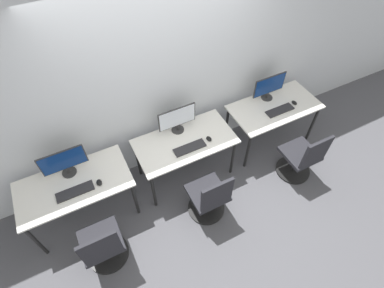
{
  "coord_description": "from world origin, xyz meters",
  "views": [
    {
      "loc": [
        -1.03,
        -1.89,
        3.58
      ],
      "look_at": [
        0.0,
        0.13,
        0.86
      ],
      "focal_mm": 28.0,
      "sensor_mm": 36.0,
      "label": 1
    }
  ],
  "objects_px": {
    "monitor_center": "(177,119)",
    "monitor_right": "(269,86)",
    "mouse_left": "(99,182)",
    "keyboard_left": "(75,192)",
    "monitor_left": "(64,162)",
    "office_chair_center": "(209,198)",
    "office_chair_left": "(103,247)",
    "mouse_right": "(294,103)",
    "mouse_center": "(209,139)",
    "keyboard_center": "(190,148)",
    "office_chair_right": "(301,159)",
    "keyboard_right": "(280,110)"
  },
  "relations": [
    {
      "from": "monitor_center",
      "to": "monitor_right",
      "type": "relative_size",
      "value": 1.0
    },
    {
      "from": "mouse_left",
      "to": "keyboard_left",
      "type": "bearing_deg",
      "value": 177.94
    },
    {
      "from": "monitor_left",
      "to": "mouse_left",
      "type": "xyz_separation_m",
      "value": [
        0.27,
        -0.3,
        -0.19
      ]
    },
    {
      "from": "monitor_center",
      "to": "office_chair_center",
      "type": "relative_size",
      "value": 0.57
    },
    {
      "from": "mouse_left",
      "to": "office_chair_left",
      "type": "bearing_deg",
      "value": -109.71
    },
    {
      "from": "keyboard_left",
      "to": "mouse_right",
      "type": "xyz_separation_m",
      "value": [
        3.08,
        0.04,
        0.01
      ]
    },
    {
      "from": "monitor_left",
      "to": "mouse_right",
      "type": "relative_size",
      "value": 5.55
    },
    {
      "from": "office_chair_center",
      "to": "monitor_right",
      "type": "bearing_deg",
      "value": 32.05
    },
    {
      "from": "monitor_center",
      "to": "office_chair_center",
      "type": "xyz_separation_m",
      "value": [
        -0.01,
        -0.9,
        -0.56
      ]
    },
    {
      "from": "mouse_center",
      "to": "monitor_right",
      "type": "bearing_deg",
      "value": 15.84
    },
    {
      "from": "keyboard_center",
      "to": "monitor_right",
      "type": "bearing_deg",
      "value": 13.4
    },
    {
      "from": "office_chair_center",
      "to": "office_chair_right",
      "type": "height_order",
      "value": "same"
    },
    {
      "from": "mouse_right",
      "to": "mouse_left",
      "type": "bearing_deg",
      "value": -179.01
    },
    {
      "from": "mouse_right",
      "to": "monitor_left",
      "type": "bearing_deg",
      "value": 175.3
    },
    {
      "from": "mouse_center",
      "to": "mouse_right",
      "type": "distance_m",
      "value": 1.4
    },
    {
      "from": "mouse_center",
      "to": "monitor_center",
      "type": "bearing_deg",
      "value": 130.21
    },
    {
      "from": "keyboard_center",
      "to": "keyboard_left",
      "type": "bearing_deg",
      "value": 179.26
    },
    {
      "from": "office_chair_left",
      "to": "monitor_right",
      "type": "bearing_deg",
      "value": 17.93
    },
    {
      "from": "mouse_center",
      "to": "mouse_right",
      "type": "bearing_deg",
      "value": 1.7
    },
    {
      "from": "keyboard_left",
      "to": "office_chair_left",
      "type": "xyz_separation_m",
      "value": [
        0.07,
        -0.57,
        -0.37
      ]
    },
    {
      "from": "keyboard_left",
      "to": "mouse_right",
      "type": "height_order",
      "value": "mouse_right"
    },
    {
      "from": "mouse_center",
      "to": "office_chair_center",
      "type": "bearing_deg",
      "value": -117.23
    },
    {
      "from": "monitor_left",
      "to": "mouse_center",
      "type": "distance_m",
      "value": 1.72
    },
    {
      "from": "mouse_left",
      "to": "office_chair_right",
      "type": "height_order",
      "value": "office_chair_right"
    },
    {
      "from": "keyboard_right",
      "to": "mouse_right",
      "type": "height_order",
      "value": "mouse_right"
    },
    {
      "from": "keyboard_right",
      "to": "mouse_right",
      "type": "distance_m",
      "value": 0.27
    },
    {
      "from": "keyboard_left",
      "to": "monitor_right",
      "type": "bearing_deg",
      "value": 6.43
    },
    {
      "from": "keyboard_right",
      "to": "office_chair_right",
      "type": "xyz_separation_m",
      "value": [
        -0.01,
        -0.62,
        -0.37
      ]
    },
    {
      "from": "monitor_right",
      "to": "office_chair_right",
      "type": "relative_size",
      "value": 0.57
    },
    {
      "from": "monitor_left",
      "to": "office_chair_left",
      "type": "relative_size",
      "value": 0.57
    },
    {
      "from": "mouse_left",
      "to": "mouse_right",
      "type": "xyz_separation_m",
      "value": [
        2.81,
        0.05,
        0.0
      ]
    },
    {
      "from": "office_chair_center",
      "to": "keyboard_right",
      "type": "relative_size",
      "value": 2.13
    },
    {
      "from": "keyboard_center",
      "to": "monitor_center",
      "type": "bearing_deg",
      "value": 90.0
    },
    {
      "from": "mouse_center",
      "to": "office_chair_right",
      "type": "distance_m",
      "value": 1.32
    },
    {
      "from": "mouse_right",
      "to": "office_chair_center",
      "type": "bearing_deg",
      "value": -160.17
    },
    {
      "from": "monitor_left",
      "to": "office_chair_center",
      "type": "distance_m",
      "value": 1.73
    },
    {
      "from": "monitor_right",
      "to": "keyboard_right",
      "type": "height_order",
      "value": "monitor_right"
    },
    {
      "from": "mouse_center",
      "to": "monitor_right",
      "type": "distance_m",
      "value": 1.18
    },
    {
      "from": "mouse_left",
      "to": "mouse_center",
      "type": "height_order",
      "value": "same"
    },
    {
      "from": "monitor_center",
      "to": "keyboard_center",
      "type": "relative_size",
      "value": 1.22
    },
    {
      "from": "keyboard_center",
      "to": "keyboard_right",
      "type": "xyz_separation_m",
      "value": [
        1.4,
        0.03,
        0.0
      ]
    },
    {
      "from": "mouse_left",
      "to": "mouse_center",
      "type": "distance_m",
      "value": 1.42
    },
    {
      "from": "keyboard_left",
      "to": "keyboard_center",
      "type": "relative_size",
      "value": 1.0
    },
    {
      "from": "keyboard_right",
      "to": "office_chair_right",
      "type": "relative_size",
      "value": 0.47
    },
    {
      "from": "keyboard_center",
      "to": "mouse_right",
      "type": "xyz_separation_m",
      "value": [
        1.68,
        0.06,
        0.01
      ]
    },
    {
      "from": "office_chair_center",
      "to": "mouse_right",
      "type": "relative_size",
      "value": 9.66
    },
    {
      "from": "keyboard_left",
      "to": "office_chair_left",
      "type": "distance_m",
      "value": 0.68
    },
    {
      "from": "office_chair_right",
      "to": "keyboard_left",
      "type": "bearing_deg",
      "value": 167.76
    },
    {
      "from": "office_chair_center",
      "to": "mouse_left",
      "type": "bearing_deg",
      "value": 153.48
    },
    {
      "from": "keyboard_right",
      "to": "mouse_left",
      "type": "bearing_deg",
      "value": -179.49
    }
  ]
}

